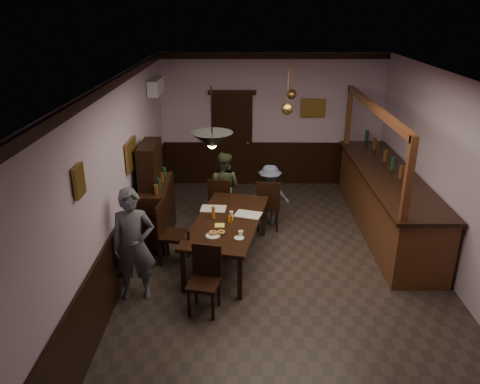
{
  "coord_description": "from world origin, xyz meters",
  "views": [
    {
      "loc": [
        -0.64,
        -6.41,
        3.97
      ],
      "look_at": [
        -0.7,
        0.56,
        1.15
      ],
      "focal_mm": 35.0,
      "sensor_mm": 36.0,
      "label": 1
    }
  ],
  "objects_px": {
    "pendant_iron": "(212,141)",
    "pendant_brass_far": "(291,94)",
    "person_standing": "(133,245)",
    "sideboard": "(155,202)",
    "chair_far_left": "(220,200)",
    "person_seated_right": "(270,195)",
    "coffee_cup": "(241,233)",
    "person_seated_left": "(223,187)",
    "soda_can": "(230,219)",
    "bar_counter": "(386,200)",
    "chair_far_right": "(268,203)",
    "dining_table": "(227,223)",
    "chair_near": "(205,276)",
    "pendant_brass_mid": "(287,109)",
    "chair_side": "(168,230)"
  },
  "relations": [
    {
      "from": "pendant_iron",
      "to": "pendant_brass_far",
      "type": "height_order",
      "value": "same"
    },
    {
      "from": "person_standing",
      "to": "sideboard",
      "type": "distance_m",
      "value": 1.83
    },
    {
      "from": "chair_far_left",
      "to": "sideboard",
      "type": "height_order",
      "value": "sideboard"
    },
    {
      "from": "person_seated_right",
      "to": "sideboard",
      "type": "distance_m",
      "value": 2.16
    },
    {
      "from": "coffee_cup",
      "to": "person_seated_left",
      "type": "bearing_deg",
      "value": 110.66
    },
    {
      "from": "chair_far_left",
      "to": "soda_can",
      "type": "xyz_separation_m",
      "value": [
        0.23,
        -1.44,
        0.28
      ]
    },
    {
      "from": "person_seated_left",
      "to": "coffee_cup",
      "type": "distance_m",
      "value": 2.2
    },
    {
      "from": "person_seated_right",
      "to": "bar_counter",
      "type": "height_order",
      "value": "bar_counter"
    },
    {
      "from": "sideboard",
      "to": "pendant_iron",
      "type": "xyz_separation_m",
      "value": [
        1.15,
        -1.6,
        1.57
      ]
    },
    {
      "from": "chair_far_left",
      "to": "chair_far_right",
      "type": "xyz_separation_m",
      "value": [
        0.89,
        -0.18,
        0.02
      ]
    },
    {
      "from": "dining_table",
      "to": "person_standing",
      "type": "height_order",
      "value": "person_standing"
    },
    {
      "from": "chair_near",
      "to": "pendant_iron",
      "type": "height_order",
      "value": "pendant_iron"
    },
    {
      "from": "chair_far_right",
      "to": "soda_can",
      "type": "height_order",
      "value": "chair_far_right"
    },
    {
      "from": "chair_far_left",
      "to": "chair_far_right",
      "type": "height_order",
      "value": "chair_far_right"
    },
    {
      "from": "person_seated_right",
      "to": "soda_can",
      "type": "distance_m",
      "value": 1.71
    },
    {
      "from": "soda_can",
      "to": "sideboard",
      "type": "height_order",
      "value": "sideboard"
    },
    {
      "from": "pendant_brass_mid",
      "to": "chair_far_right",
      "type": "bearing_deg",
      "value": -179.39
    },
    {
      "from": "soda_can",
      "to": "sideboard",
      "type": "distance_m",
      "value": 1.65
    },
    {
      "from": "bar_counter",
      "to": "pendant_brass_mid",
      "type": "xyz_separation_m",
      "value": [
        -1.89,
        -0.05,
        1.7
      ]
    },
    {
      "from": "soda_can",
      "to": "pendant_brass_mid",
      "type": "distance_m",
      "value": 2.17
    },
    {
      "from": "coffee_cup",
      "to": "sideboard",
      "type": "xyz_separation_m",
      "value": [
        -1.53,
        1.38,
        -0.09
      ]
    },
    {
      "from": "person_standing",
      "to": "pendant_iron",
      "type": "xyz_separation_m",
      "value": [
        1.12,
        0.23,
        1.45
      ]
    },
    {
      "from": "chair_far_left",
      "to": "pendant_brass_far",
      "type": "bearing_deg",
      "value": -131.22
    },
    {
      "from": "coffee_cup",
      "to": "person_standing",
      "type": "bearing_deg",
      "value": -151.63
    },
    {
      "from": "chair_side",
      "to": "pendant_iron",
      "type": "bearing_deg",
      "value": -124.13
    },
    {
      "from": "chair_far_right",
      "to": "pendant_iron",
      "type": "height_order",
      "value": "pendant_iron"
    },
    {
      "from": "soda_can",
      "to": "pendant_iron",
      "type": "xyz_separation_m",
      "value": [
        -0.21,
        -0.67,
        1.47
      ]
    },
    {
      "from": "chair_side",
      "to": "person_standing",
      "type": "height_order",
      "value": "person_standing"
    },
    {
      "from": "bar_counter",
      "to": "pendant_brass_mid",
      "type": "relative_size",
      "value": 5.2
    },
    {
      "from": "coffee_cup",
      "to": "chair_near",
      "type": "bearing_deg",
      "value": -111.79
    },
    {
      "from": "soda_can",
      "to": "sideboard",
      "type": "xyz_separation_m",
      "value": [
        -1.36,
        0.93,
        -0.1
      ]
    },
    {
      "from": "dining_table",
      "to": "bar_counter",
      "type": "bearing_deg",
      "value": 22.63
    },
    {
      "from": "person_seated_right",
      "to": "bar_counter",
      "type": "xyz_separation_m",
      "value": [
        2.14,
        -0.22,
        0.0
      ]
    },
    {
      "from": "bar_counter",
      "to": "pendant_brass_far",
      "type": "bearing_deg",
      "value": 142.2
    },
    {
      "from": "chair_far_right",
      "to": "pendant_brass_far",
      "type": "distance_m",
      "value": 2.28
    },
    {
      "from": "chair_near",
      "to": "chair_far_right",
      "type": "bearing_deg",
      "value": 79.63
    },
    {
      "from": "chair_far_right",
      "to": "sideboard",
      "type": "distance_m",
      "value": 2.05
    },
    {
      "from": "person_seated_left",
      "to": "pendant_brass_far",
      "type": "xyz_separation_m",
      "value": [
        1.33,
        0.91,
        1.61
      ]
    },
    {
      "from": "person_standing",
      "to": "coffee_cup",
      "type": "height_order",
      "value": "person_standing"
    },
    {
      "from": "chair_far_right",
      "to": "pendant_brass_far",
      "type": "height_order",
      "value": "pendant_brass_far"
    },
    {
      "from": "chair_far_left",
      "to": "chair_side",
      "type": "xyz_separation_m",
      "value": [
        -0.78,
        -1.34,
        0.04
      ]
    },
    {
      "from": "chair_near",
      "to": "soda_can",
      "type": "distance_m",
      "value": 1.26
    },
    {
      "from": "sideboard",
      "to": "chair_far_left",
      "type": "bearing_deg",
      "value": 24.69
    },
    {
      "from": "dining_table",
      "to": "person_seated_left",
      "type": "height_order",
      "value": "person_seated_left"
    },
    {
      "from": "sideboard",
      "to": "pendant_brass_far",
      "type": "bearing_deg",
      "value": 34.15
    },
    {
      "from": "pendant_brass_mid",
      "to": "person_seated_left",
      "type": "bearing_deg",
      "value": 158.05
    },
    {
      "from": "dining_table",
      "to": "bar_counter",
      "type": "relative_size",
      "value": 0.56
    },
    {
      "from": "person_standing",
      "to": "bar_counter",
      "type": "bearing_deg",
      "value": 19.13
    },
    {
      "from": "dining_table",
      "to": "pendant_brass_mid",
      "type": "distance_m",
      "value": 2.22
    },
    {
      "from": "person_seated_left",
      "to": "pendant_brass_far",
      "type": "height_order",
      "value": "pendant_brass_far"
    }
  ]
}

